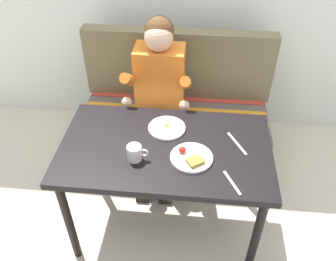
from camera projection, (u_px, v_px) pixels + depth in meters
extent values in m
plane|color=beige|center=(166.00, 223.00, 2.46)|extent=(8.00, 8.00, 0.00)
cube|color=black|center=(165.00, 149.00, 2.01)|extent=(1.20, 0.70, 0.04)
cylinder|color=black|center=(69.00, 222.00, 2.06)|extent=(0.05, 0.05, 0.69)
cylinder|color=black|center=(256.00, 238.00, 1.98)|extent=(0.05, 0.05, 0.69)
cylinder|color=black|center=(94.00, 153.00, 2.50)|extent=(0.05, 0.05, 0.69)
cylinder|color=black|center=(248.00, 164.00, 2.42)|extent=(0.05, 0.05, 0.69)
cube|color=brown|center=(175.00, 135.00, 2.88)|extent=(1.44, 0.56, 0.40)
cube|color=#5B534F|center=(175.00, 112.00, 2.74)|extent=(1.40, 0.52, 0.06)
cube|color=brown|center=(178.00, 64.00, 2.71)|extent=(1.44, 0.12, 0.54)
cube|color=yellow|center=(174.00, 120.00, 2.61)|extent=(1.38, 0.05, 0.01)
cube|color=orange|center=(175.00, 109.00, 2.71)|extent=(1.38, 0.05, 0.01)
cube|color=#C63D33|center=(177.00, 98.00, 2.82)|extent=(1.38, 0.05, 0.01)
cube|color=orange|center=(160.00, 79.00, 2.49)|extent=(0.34, 0.22, 0.48)
sphere|color=#DBAD89|center=(159.00, 37.00, 2.26)|extent=(0.19, 0.19, 0.19)
sphere|color=brown|center=(159.00, 31.00, 2.27)|extent=(0.19, 0.19, 0.19)
cylinder|color=orange|center=(129.00, 80.00, 2.35)|extent=(0.07, 0.29, 0.23)
cylinder|color=orange|center=(186.00, 83.00, 2.32)|extent=(0.07, 0.29, 0.23)
sphere|color=#DBAD89|center=(127.00, 102.00, 2.32)|extent=(0.07, 0.07, 0.07)
sphere|color=#DBAD89|center=(184.00, 106.00, 2.29)|extent=(0.07, 0.07, 0.07)
cylinder|color=#232333|center=(146.00, 120.00, 2.52)|extent=(0.09, 0.34, 0.09)
cylinder|color=#232333|center=(144.00, 162.00, 2.55)|extent=(0.08, 0.08, 0.52)
cube|color=black|center=(144.00, 190.00, 2.66)|extent=(0.09, 0.20, 0.05)
cylinder|color=#232333|center=(169.00, 121.00, 2.50)|extent=(0.09, 0.34, 0.09)
cylinder|color=#232333|center=(167.00, 164.00, 2.54)|extent=(0.08, 0.08, 0.52)
cube|color=black|center=(166.00, 192.00, 2.65)|extent=(0.09, 0.20, 0.05)
cylinder|color=white|center=(191.00, 158.00, 1.91)|extent=(0.23, 0.23, 0.02)
cube|color=olive|center=(195.00, 161.00, 1.86)|extent=(0.10, 0.10, 0.02)
sphere|color=red|center=(182.00, 150.00, 1.92)|extent=(0.04, 0.04, 0.04)
ellipsoid|color=#CC6623|center=(199.00, 160.00, 1.87)|extent=(0.06, 0.05, 0.02)
cylinder|color=white|center=(167.00, 128.00, 2.11)|extent=(0.22, 0.22, 0.01)
ellipsoid|color=white|center=(167.00, 126.00, 2.10)|extent=(0.09, 0.08, 0.01)
sphere|color=yellow|center=(167.00, 125.00, 2.09)|extent=(0.03, 0.03, 0.03)
cylinder|color=white|center=(134.00, 153.00, 1.89)|extent=(0.08, 0.08, 0.09)
cylinder|color=brown|center=(134.00, 148.00, 1.86)|extent=(0.07, 0.07, 0.01)
torus|color=white|center=(144.00, 153.00, 1.88)|extent=(0.05, 0.01, 0.05)
cube|color=silver|center=(232.00, 183.00, 1.78)|extent=(0.09, 0.16, 0.00)
cube|color=silver|center=(237.00, 143.00, 2.01)|extent=(0.11, 0.18, 0.00)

